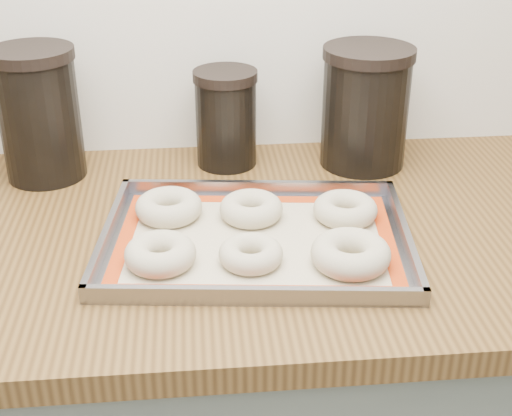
{
  "coord_description": "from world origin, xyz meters",
  "views": [
    {
      "loc": [
        -0.11,
        0.69,
        1.45
      ],
      "look_at": [
        -0.03,
        1.62,
        0.96
      ],
      "focal_mm": 50.0,
      "sensor_mm": 36.0,
      "label": 1
    }
  ],
  "objects": [
    {
      "name": "bagel_front_mid",
      "position": [
        -0.04,
        1.55,
        0.92
      ],
      "size": [
        0.11,
        0.11,
        0.03
      ],
      "primitive_type": "torus",
      "rotation": [
        0.0,
        0.0,
        -0.29
      ],
      "color": "#BEB293",
      "rests_on": "baking_mat"
    },
    {
      "name": "bagel_back_right",
      "position": [
        0.12,
        1.67,
        0.92
      ],
      "size": [
        0.13,
        0.13,
        0.03
      ],
      "primitive_type": "torus",
      "rotation": [
        0.0,
        0.0,
        -0.38
      ],
      "color": "#BEB293",
      "rests_on": "baking_mat"
    },
    {
      "name": "countertop",
      "position": [
        0.0,
        1.68,
        0.88
      ],
      "size": [
        3.06,
        0.68,
        0.04
      ],
      "primitive_type": "cube",
      "color": "brown",
      "rests_on": "cabinet"
    },
    {
      "name": "canister_right",
      "position": [
        0.2,
        1.89,
        1.01
      ],
      "size": [
        0.16,
        0.16,
        0.22
      ],
      "color": "black",
      "rests_on": "countertop"
    },
    {
      "name": "canister_left",
      "position": [
        -0.38,
        1.89,
        1.02
      ],
      "size": [
        0.15,
        0.15,
        0.23
      ],
      "color": "black",
      "rests_on": "countertop"
    },
    {
      "name": "bagel_back_mid",
      "position": [
        -0.03,
        1.69,
        0.92
      ],
      "size": [
        0.11,
        0.11,
        0.04
      ],
      "primitive_type": "torus",
      "rotation": [
        0.0,
        0.0,
        0.09
      ],
      "color": "#BEB293",
      "rests_on": "baking_mat"
    },
    {
      "name": "bagel_back_left",
      "position": [
        -0.16,
        1.7,
        0.92
      ],
      "size": [
        0.13,
        0.13,
        0.04
      ],
      "primitive_type": "torus",
      "rotation": [
        0.0,
        0.0,
        0.22
      ],
      "color": "#BEB293",
      "rests_on": "baking_mat"
    },
    {
      "name": "bagel_front_left",
      "position": [
        -0.17,
        1.56,
        0.92
      ],
      "size": [
        0.13,
        0.13,
        0.04
      ],
      "primitive_type": "torus",
      "rotation": [
        0.0,
        0.0,
        -0.33
      ],
      "color": "#BEB293",
      "rests_on": "baking_mat"
    },
    {
      "name": "canister_mid",
      "position": [
        -0.05,
        1.92,
        0.99
      ],
      "size": [
        0.12,
        0.12,
        0.18
      ],
      "color": "black",
      "rests_on": "countertop"
    },
    {
      "name": "bagel_front_right",
      "position": [
        0.1,
        1.53,
        0.92
      ],
      "size": [
        0.15,
        0.15,
        0.04
      ],
      "primitive_type": "torus",
      "rotation": [
        0.0,
        0.0,
        -0.35
      ],
      "color": "#BEB293",
      "rests_on": "baking_mat"
    },
    {
      "name": "baking_mat",
      "position": [
        -0.03,
        1.62,
        0.9
      ],
      "size": [
        0.45,
        0.33,
        0.0
      ],
      "rotation": [
        0.0,
        0.0,
        -0.11
      ],
      "color": "#C6B793",
      "rests_on": "baking_tray"
    },
    {
      "name": "baking_tray",
      "position": [
        -0.03,
        1.62,
        0.91
      ],
      "size": [
        0.49,
        0.38,
        0.03
      ],
      "rotation": [
        0.0,
        0.0,
        -0.11
      ],
      "color": "gray",
      "rests_on": "countertop"
    }
  ]
}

